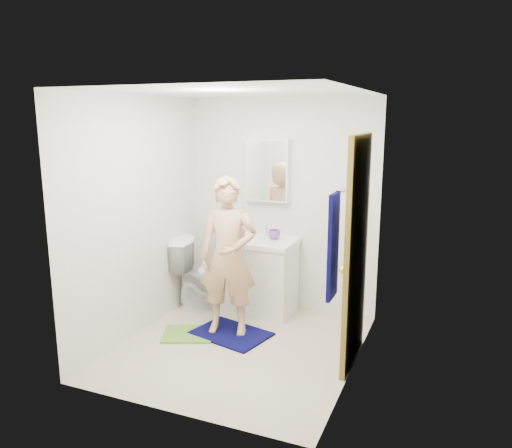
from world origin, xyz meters
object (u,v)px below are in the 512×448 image
Objects in this scene: medicine_cabinet at (268,170)px; soap_dispenser at (240,232)px; vanity_cabinet at (260,278)px; towel at (333,247)px; toilet at (209,274)px; toothbrush_cup at (274,235)px; man at (228,256)px.

medicine_cabinet is 4.14× the size of soap_dispenser.
medicine_cabinet reaches higher than vanity_cabinet.
towel is 1.99m from soap_dispenser.
toilet is (-0.58, -0.13, 0.02)m from vanity_cabinet.
toothbrush_cup is (0.14, -0.16, -0.70)m from medicine_cabinet.
vanity_cabinet is at bearing 128.47° from towel.
medicine_cabinet reaches higher than toothbrush_cup.
soap_dispenser is (-0.21, -0.31, -0.67)m from medicine_cabinet.
toothbrush_cup is at bearing 24.50° from soap_dispenser.
vanity_cabinet is 1.00× the size of towel.
medicine_cabinet is 2.11m from towel.
man is at bearing -77.19° from soap_dispenser.
toilet is (-1.76, 1.35, -0.83)m from towel.
man is at bearing 147.10° from towel.
soap_dispenser is at bearing 134.87° from towel.
man reaches higher than soap_dispenser.
soap_dispenser is at bearing 90.27° from man.
toothbrush_cup is at bearing 26.73° from vanity_cabinet.
soap_dispenser is at bearing -96.60° from toilet.
vanity_cabinet is 0.96× the size of toilet.
towel is (1.18, -1.71, -0.35)m from medicine_cabinet.
medicine_cabinet is 0.84× the size of toilet.
toilet is at bearing -173.03° from soap_dispenser.
medicine_cabinet is at bearing 72.53° from man.
soap_dispenser is 0.38m from toothbrush_cup.
towel reaches higher than toilet.
towel is 1.56m from man.
soap_dispenser is 1.27× the size of toothbrush_cup.
toilet is 4.92× the size of soap_dispenser.
man reaches higher than vanity_cabinet.
toothbrush_cup is (0.35, 0.16, -0.03)m from soap_dispenser.
medicine_cabinet reaches higher than man.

